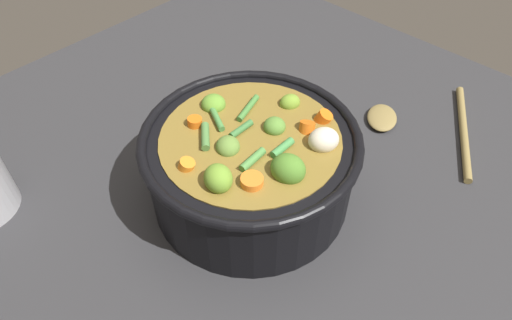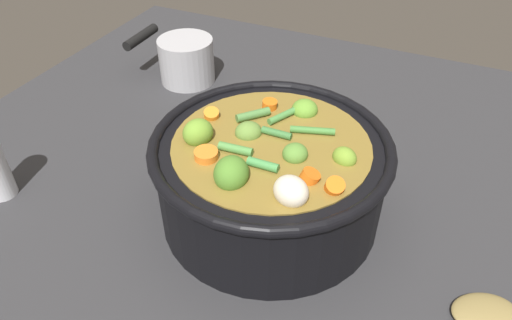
% 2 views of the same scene
% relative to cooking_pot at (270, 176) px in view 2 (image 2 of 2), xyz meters
% --- Properties ---
extents(ground_plane, '(1.10, 1.10, 0.00)m').
position_rel_cooking_pot_xyz_m(ground_plane, '(0.00, -0.00, -0.06)').
color(ground_plane, '#2D2D30').
extents(cooking_pot, '(0.29, 0.29, 0.14)m').
position_rel_cooking_pot_xyz_m(cooking_pot, '(0.00, 0.00, 0.00)').
color(cooking_pot, black).
rests_on(cooking_pot, ground_plane).
extents(small_saucepan, '(0.10, 0.16, 0.08)m').
position_rel_cooking_pot_xyz_m(small_saucepan, '(0.26, 0.28, -0.02)').
color(small_saucepan, '#ADADB2').
rests_on(small_saucepan, ground_plane).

